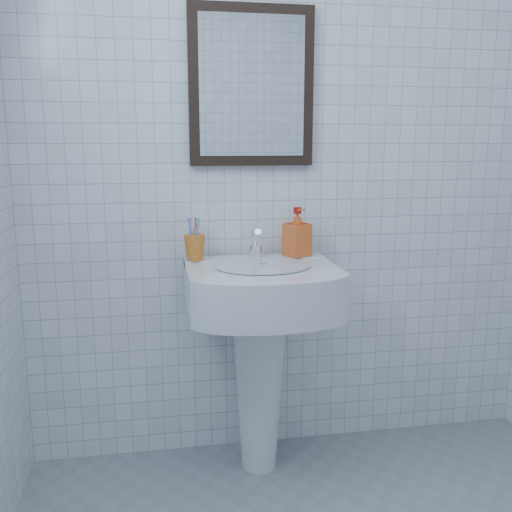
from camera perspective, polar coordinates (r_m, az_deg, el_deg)
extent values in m
cube|color=silver|center=(2.40, 3.41, 9.30)|extent=(2.20, 0.02, 2.50)
cone|color=white|center=(2.39, 0.30, -12.81)|extent=(0.22, 0.22, 0.72)
cube|color=white|center=(2.20, 0.55, -3.22)|extent=(0.57, 0.41, 0.17)
cube|color=white|center=(2.33, -0.17, -0.43)|extent=(0.57, 0.10, 0.03)
cylinder|color=silver|center=(2.15, 0.71, -0.94)|extent=(0.36, 0.36, 0.01)
cylinder|color=white|center=(2.30, -0.06, 0.44)|extent=(0.05, 0.05, 0.05)
cylinder|color=white|center=(2.28, 0.01, 1.88)|extent=(0.03, 0.10, 0.08)
cylinder|color=white|center=(2.31, -0.15, 1.53)|extent=(0.03, 0.05, 0.09)
imported|color=#E54416|center=(2.34, 4.14, 2.41)|extent=(0.12, 0.12, 0.20)
cube|color=black|center=(2.36, -0.46, 16.59)|extent=(0.50, 0.04, 0.62)
cube|color=silver|center=(2.34, -0.37, 16.63)|extent=(0.42, 0.00, 0.54)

